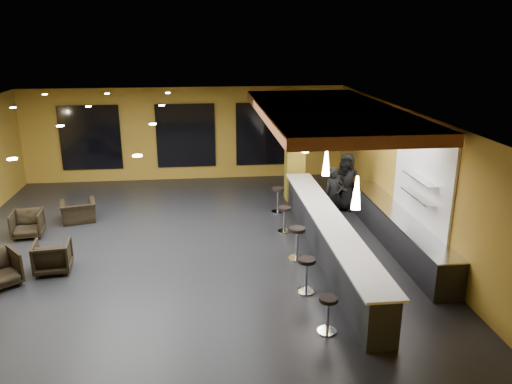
{
  "coord_description": "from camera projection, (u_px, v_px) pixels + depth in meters",
  "views": [
    {
      "loc": [
        0.57,
        -12.27,
        5.45
      ],
      "look_at": [
        2.0,
        0.5,
        1.3
      ],
      "focal_mm": 35.0,
      "sensor_mm": 36.0,
      "label": 1
    }
  ],
  "objects": [
    {
      "name": "floor",
      "position": [
        183.0,
        249.0,
        13.24
      ],
      "size": [
        12.0,
        13.0,
        0.1
      ],
      "primitive_type": "cube",
      "color": "black",
      "rests_on": "ground"
    },
    {
      "name": "ceiling",
      "position": [
        177.0,
        113.0,
        12.13
      ],
      "size": [
        12.0,
        13.0,
        0.1
      ],
      "primitive_type": "cube",
      "color": "black"
    },
    {
      "name": "wall_back",
      "position": [
        186.0,
        134.0,
        18.88
      ],
      "size": [
        12.0,
        0.1,
        3.5
      ],
      "primitive_type": "cube",
      "color": "olive",
      "rests_on": "floor"
    },
    {
      "name": "wall_front",
      "position": [
        164.0,
        329.0,
        6.49
      ],
      "size": [
        12.0,
        0.1,
        3.5
      ],
      "primitive_type": "cube",
      "color": "olive",
      "rests_on": "floor"
    },
    {
      "name": "wall_right",
      "position": [
        408.0,
        177.0,
        13.32
      ],
      "size": [
        0.1,
        13.0,
        3.5
      ],
      "primitive_type": "cube",
      "color": "olive",
      "rests_on": "floor"
    },
    {
      "name": "wood_soffit",
      "position": [
        327.0,
        112.0,
        13.56
      ],
      "size": [
        3.6,
        8.0,
        0.28
      ],
      "primitive_type": "cube",
      "color": "#9C522D",
      "rests_on": "ceiling"
    },
    {
      "name": "window_left",
      "position": [
        90.0,
        138.0,
        18.42
      ],
      "size": [
        2.2,
        0.06,
        2.4
      ],
      "primitive_type": "cube",
      "color": "black",
      "rests_on": "wall_back"
    },
    {
      "name": "window_center",
      "position": [
        186.0,
        136.0,
        18.79
      ],
      "size": [
        2.2,
        0.06,
        2.4
      ],
      "primitive_type": "cube",
      "color": "black",
      "rests_on": "wall_back"
    },
    {
      "name": "window_right",
      "position": [
        265.0,
        134.0,
        19.11
      ],
      "size": [
        2.2,
        0.06,
        2.4
      ],
      "primitive_type": "cube",
      "color": "black",
      "rests_on": "wall_back"
    },
    {
      "name": "tile_backsplash",
      "position": [
        422.0,
        178.0,
        12.29
      ],
      "size": [
        0.06,
        3.2,
        2.4
      ],
      "primitive_type": "cube",
      "color": "white",
      "rests_on": "wall_right"
    },
    {
      "name": "bar_counter",
      "position": [
        328.0,
        238.0,
        12.51
      ],
      "size": [
        0.6,
        8.0,
        1.0
      ],
      "primitive_type": "cube",
      "color": "black",
      "rests_on": "floor"
    },
    {
      "name": "bar_top",
      "position": [
        329.0,
        219.0,
        12.35
      ],
      "size": [
        0.78,
        8.1,
        0.05
      ],
      "primitive_type": "cube",
      "color": "silver",
      "rests_on": "bar_counter"
    },
    {
      "name": "prep_counter",
      "position": [
        397.0,
        230.0,
        13.21
      ],
      "size": [
        0.7,
        6.0,
        0.86
      ],
      "primitive_type": "cube",
      "color": "black",
      "rests_on": "floor"
    },
    {
      "name": "prep_top",
      "position": [
        398.0,
        214.0,
        13.08
      ],
      "size": [
        0.72,
        6.0,
        0.03
      ],
      "primitive_type": "cube",
      "color": "silver",
      "rests_on": "prep_counter"
    },
    {
      "name": "wall_shelf_lower",
      "position": [
        418.0,
        196.0,
        12.21
      ],
      "size": [
        0.3,
        1.5,
        0.03
      ],
      "primitive_type": "cube",
      "color": "silver",
      "rests_on": "wall_right"
    },
    {
      "name": "wall_shelf_upper",
      "position": [
        420.0,
        179.0,
        12.07
      ],
      "size": [
        0.3,
        1.5,
        0.03
      ],
      "primitive_type": "cube",
      "color": "silver",
      "rests_on": "wall_right"
    },
    {
      "name": "column",
      "position": [
        295.0,
        149.0,
        16.48
      ],
      "size": [
        0.6,
        0.6,
        3.5
      ],
      "primitive_type": "cube",
      "color": "olive",
      "rests_on": "floor"
    },
    {
      "name": "pendant_0",
      "position": [
        357.0,
        193.0,
        10.05
      ],
      "size": [
        0.2,
        0.2,
        0.7
      ],
      "primitive_type": "cone",
      "color": "white",
      "rests_on": "wood_soffit"
    },
    {
      "name": "pendant_1",
      "position": [
        326.0,
        162.0,
        12.41
      ],
      "size": [
        0.2,
        0.2,
        0.7
      ],
      "primitive_type": "cone",
      "color": "white",
      "rests_on": "wood_soffit"
    },
    {
      "name": "pendant_2",
      "position": [
        306.0,
        141.0,
        14.78
      ],
      "size": [
        0.2,
        0.2,
        0.7
      ],
      "primitive_type": "cone",
      "color": "white",
      "rests_on": "wood_soffit"
    },
    {
      "name": "staff_a",
      "position": [
        334.0,
        195.0,
        14.81
      ],
      "size": [
        0.65,
        0.48,
        1.64
      ],
      "primitive_type": "imported",
      "rotation": [
        0.0,
        0.0,
        0.14
      ],
      "color": "black",
      "rests_on": "floor"
    },
    {
      "name": "staff_b",
      "position": [
        344.0,
        186.0,
        15.63
      ],
      "size": [
        0.93,
        0.81,
        1.63
      ],
      "primitive_type": "imported",
      "rotation": [
        0.0,
        0.0,
        0.28
      ],
      "color": "black",
      "rests_on": "floor"
    },
    {
      "name": "staff_c",
      "position": [
        346.0,
        182.0,
        15.72
      ],
      "size": [
        1.07,
        0.9,
        1.86
      ],
      "primitive_type": "imported",
      "rotation": [
        0.0,
        0.0,
        -0.41
      ],
      "color": "black",
      "rests_on": "floor"
    },
    {
      "name": "armchair_b",
      "position": [
        53.0,
        256.0,
        11.79
      ],
      "size": [
        0.9,
        0.92,
        0.76
      ],
      "primitive_type": "imported",
      "rotation": [
        0.0,
        0.0,
        3.25
      ],
      "color": "black",
      "rests_on": "floor"
    },
    {
      "name": "armchair_c",
      "position": [
        27.0,
        224.0,
        13.79
      ],
      "size": [
        0.88,
        0.9,
        0.74
      ],
      "primitive_type": "imported",
      "rotation": [
        0.0,
        0.0,
        0.11
      ],
      "color": "black",
      "rests_on": "floor"
    },
    {
      "name": "armchair_d",
      "position": [
        78.0,
        211.0,
        14.9
      ],
      "size": [
        1.17,
        1.08,
        0.64
      ],
      "primitive_type": "imported",
      "rotation": [
        0.0,
        0.0,
        3.4
      ],
      "color": "black",
      "rests_on": "floor"
    },
    {
      "name": "bar_stool_0",
      "position": [
        328.0,
        310.0,
        9.34
      ],
      "size": [
        0.37,
        0.37,
        0.74
      ],
      "rotation": [
        0.0,
        0.0,
        0.41
      ],
      "color": "silver",
      "rests_on": "floor"
    },
    {
      "name": "bar_stool_1",
      "position": [
        306.0,
        271.0,
        10.79
      ],
      "size": [
        0.4,
        0.4,
        0.8
      ],
      "rotation": [
        0.0,
        0.0,
        -0.26
      ],
      "color": "silver",
      "rests_on": "floor"
    },
    {
      "name": "bar_stool_2",
      "position": [
        297.0,
        239.0,
        12.37
      ],
      "size": [
        0.42,
        0.42,
        0.83
      ],
      "rotation": [
        0.0,
        0.0,
        0.09
      ],
      "color": "silver",
      "rests_on": "floor"
    },
    {
      "name": "bar_stool_3",
      "position": [
        284.0,
        216.0,
        14.08
      ],
      "size": [
        0.38,
        0.38,
        0.74
      ],
      "rotation": [
        0.0,
        0.0,
        0.21
      ],
      "color": "silver",
      "rests_on": "floor"
    },
    {
      "name": "bar_stool_4",
      "position": [
        278.0,
        197.0,
        15.6
      ],
      "size": [
        0.41,
        0.41,
        0.8
      ],
      "rotation": [
        0.0,
        0.0,
        -0.35
      ],
      "color": "silver",
      "rests_on": "floor"
    }
  ]
}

